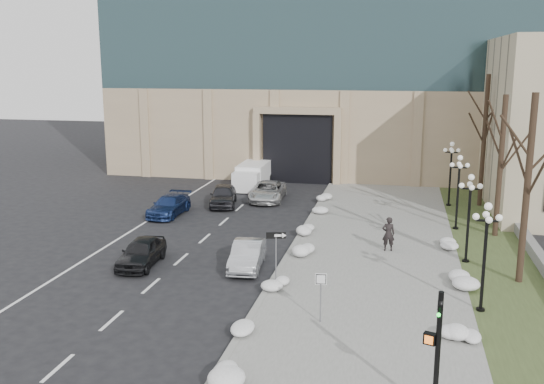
{
  "coord_description": "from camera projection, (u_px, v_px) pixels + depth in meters",
  "views": [
    {
      "loc": [
        4.73,
        -19.13,
        10.32
      ],
      "look_at": [
        -1.93,
        11.87,
        3.5
      ],
      "focal_mm": 40.0,
      "sensor_mm": 36.0,
      "label": 1
    }
  ],
  "objects": [
    {
      "name": "ground",
      "position": [
        255.0,
        360.0,
        21.43
      ],
      "size": [
        160.0,
        160.0,
        0.0
      ],
      "primitive_type": "plane",
      "color": "black",
      "rests_on": "ground"
    },
    {
      "name": "sidewalk",
      "position": [
        374.0,
        248.0,
        34.08
      ],
      "size": [
        9.0,
        40.0,
        0.12
      ],
      "primitive_type": "cube",
      "color": "gray",
      "rests_on": "ground"
    },
    {
      "name": "curb",
      "position": [
        295.0,
        243.0,
        35.0
      ],
      "size": [
        0.3,
        40.0,
        0.14
      ],
      "primitive_type": "cube",
      "color": "gray",
      "rests_on": "ground"
    },
    {
      "name": "grass_strip",
      "position": [
        495.0,
        256.0,
        32.75
      ],
      "size": [
        4.0,
        40.0,
        0.1
      ],
      "primitive_type": "cube",
      "color": "#374321",
      "rests_on": "ground"
    },
    {
      "name": "stone_wall",
      "position": [
        528.0,
        242.0,
        34.18
      ],
      "size": [
        0.5,
        30.0,
        0.7
      ],
      "primitive_type": "cube",
      "color": "slate",
      "rests_on": "ground"
    },
    {
      "name": "car_a",
      "position": [
        141.0,
        252.0,
        31.23
      ],
      "size": [
        2.0,
        4.31,
        1.43
      ],
      "primitive_type": "imported",
      "rotation": [
        0.0,
        0.0,
        0.08
      ],
      "color": "black",
      "rests_on": "ground"
    },
    {
      "name": "car_b",
      "position": [
        247.0,
        255.0,
        30.85
      ],
      "size": [
        1.88,
        4.32,
        1.38
      ],
      "primitive_type": "imported",
      "rotation": [
        0.0,
        0.0,
        0.1
      ],
      "color": "#AFB2B7",
      "rests_on": "ground"
    },
    {
      "name": "car_c",
      "position": [
        169.0,
        206.0,
        41.54
      ],
      "size": [
        1.99,
        4.68,
        1.35
      ],
      "primitive_type": "imported",
      "rotation": [
        0.0,
        0.0,
        -0.02
      ],
      "color": "navy",
      "rests_on": "ground"
    },
    {
      "name": "car_d",
      "position": [
        268.0,
        191.0,
        45.94
      ],
      "size": [
        2.71,
        5.31,
        1.44
      ],
      "primitive_type": "imported",
      "rotation": [
        0.0,
        0.0,
        0.06
      ],
      "color": "silver",
      "rests_on": "ground"
    },
    {
      "name": "car_e",
      "position": [
        223.0,
        195.0,
        44.3
      ],
      "size": [
        2.77,
        4.82,
        1.54
      ],
      "primitive_type": "imported",
      "rotation": [
        0.0,
        0.0,
        0.22
      ],
      "color": "#2B2B30",
      "rests_on": "ground"
    },
    {
      "name": "pedestrian",
      "position": [
        388.0,
        234.0,
        33.25
      ],
      "size": [
        0.76,
        0.56,
        1.92
      ],
      "primitive_type": "imported",
      "rotation": [
        0.0,
        0.0,
        3.3
      ],
      "color": "black",
      "rests_on": "sidewalk"
    },
    {
      "name": "box_truck",
      "position": [
        253.0,
        176.0,
        50.93
      ],
      "size": [
        2.28,
        6.23,
        1.97
      ],
      "rotation": [
        0.0,
        0.0,
        0.01
      ],
      "color": "white",
      "rests_on": "ground"
    },
    {
      "name": "one_way_sign",
      "position": [
        279.0,
        241.0,
        28.25
      ],
      "size": [
        0.96,
        0.36,
        2.57
      ],
      "rotation": [
        0.0,
        0.0,
        0.26
      ],
      "color": "slate",
      "rests_on": "ground"
    },
    {
      "name": "keep_sign",
      "position": [
        321.0,
        287.0,
        23.97
      ],
      "size": [
        0.47,
        0.1,
        2.16
      ],
      "rotation": [
        0.0,
        0.0,
        0.11
      ],
      "color": "slate",
      "rests_on": "ground"
    },
    {
      "name": "traffic_signal",
      "position": [
        436.0,
        357.0,
        17.51
      ],
      "size": [
        0.68,
        0.9,
        3.98
      ],
      "rotation": [
        0.0,
        0.0,
        -0.33
      ],
      "color": "black",
      "rests_on": "ground"
    },
    {
      "name": "snow_clump_a",
      "position": [
        222.0,
        383.0,
        19.28
      ],
      "size": [
        1.1,
        1.6,
        0.36
      ],
      "primitive_type": "ellipsoid",
      "color": "white",
      "rests_on": "sidewalk"
    },
    {
      "name": "snow_clump_b",
      "position": [
        249.0,
        325.0,
        23.57
      ],
      "size": [
        1.1,
        1.6,
        0.36
      ],
      "primitive_type": "ellipsoid",
      "color": "white",
      "rests_on": "sidewalk"
    },
    {
      "name": "snow_clump_c",
      "position": [
        277.0,
        284.0,
        27.88
      ],
      "size": [
        1.1,
        1.6,
        0.36
      ],
      "primitive_type": "ellipsoid",
      "color": "white",
      "rests_on": "sidewalk"
    },
    {
      "name": "snow_clump_d",
      "position": [
        300.0,
        251.0,
        32.69
      ],
      "size": [
        1.1,
        1.6,
        0.36
      ],
      "primitive_type": "ellipsoid",
      "color": "white",
      "rests_on": "sidewalk"
    },
    {
      "name": "snow_clump_e",
      "position": [
        304.0,
        230.0,
        36.89
      ],
      "size": [
        1.1,
        1.6,
        0.36
      ],
      "primitive_type": "ellipsoid",
      "color": "white",
      "rests_on": "sidewalk"
    },
    {
      "name": "snow_clump_f",
      "position": [
        321.0,
        211.0,
        41.44
      ],
      "size": [
        1.1,
        1.6,
        0.36
      ],
      "primitive_type": "ellipsoid",
      "color": "white",
      "rests_on": "sidewalk"
    },
    {
      "name": "snow_clump_g",
      "position": [
        327.0,
        198.0,
        45.53
      ],
      "size": [
        1.1,
        1.6,
        0.36
      ],
      "primitive_type": "ellipsoid",
      "color": "white",
      "rests_on": "sidewalk"
    },
    {
      "name": "snow_clump_h",
      "position": [
        464.0,
        339.0,
        22.36
      ],
      "size": [
        1.1,
        1.6,
        0.36
      ],
      "primitive_type": "ellipsoid",
      "color": "white",
      "rests_on": "sidewalk"
    },
    {
      "name": "snow_clump_i",
      "position": [
        458.0,
        281.0,
        28.26
      ],
      "size": [
        1.1,
        1.6,
        0.36
      ],
      "primitive_type": "ellipsoid",
      "color": "white",
      "rests_on": "sidewalk"
    },
    {
      "name": "snow_clump_j",
      "position": [
        449.0,
        244.0,
        34.09
      ],
      "size": [
        1.1,
        1.6,
        0.36
      ],
      "primitive_type": "ellipsoid",
      "color": "white",
      "rests_on": "sidewalk"
    },
    {
      "name": "lamppost_a",
      "position": [
        486.0,
        243.0,
        24.81
      ],
      "size": [
        1.18,
        1.18,
        4.76
      ],
      "color": "black",
      "rests_on": "ground"
    },
    {
      "name": "lamppost_b",
      "position": [
        469.0,
        206.0,
        31.02
      ],
      "size": [
        1.18,
        1.18,
        4.76
      ],
      "color": "black",
      "rests_on": "ground"
    },
    {
      "name": "lamppost_c",
      "position": [
        459.0,
        182.0,
        37.24
      ],
      "size": [
        1.18,
        1.18,
        4.76
      ],
      "color": "black",
      "rests_on": "ground"
    },
    {
      "name": "lamppost_d",
      "position": [
        451.0,
        165.0,
        43.45
      ],
      "size": [
        1.18,
        1.18,
        4.76
      ],
      "color": "black",
      "rests_on": "ground"
    },
    {
      "name": "tree_near",
      "position": [
        529.0,
        163.0,
        27.6
      ],
      "size": [
        3.2,
        3.2,
        9.0
      ],
      "color": "black",
      "rests_on": "ground"
    },
    {
      "name": "tree_mid",
      "position": [
        502.0,
        146.0,
        35.32
      ],
      "size": [
        3.2,
        3.2,
        8.5
      ],
      "color": "black",
      "rests_on": "ground"
    },
    {
      "name": "tree_far",
      "position": [
        485.0,
        122.0,
        42.83
      ],
      "size": [
        3.2,
        3.2,
        9.5
      ],
      "color": "black",
      "rests_on": "ground"
    }
  ]
}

